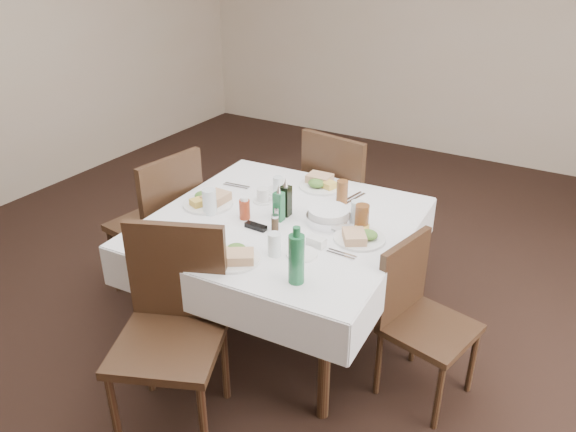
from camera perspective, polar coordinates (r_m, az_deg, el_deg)
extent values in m
plane|color=black|center=(3.54, -0.86, -10.87)|extent=(7.00, 7.00, 0.00)
cube|color=#C1AA8F|center=(6.11, 17.42, 18.54)|extent=(6.00, 0.04, 2.80)
cylinder|color=black|center=(3.18, -12.84, -8.56)|extent=(0.06, 0.06, 0.72)
cylinder|color=black|center=(3.85, -3.61, -1.17)|extent=(0.06, 0.06, 0.72)
cylinder|color=black|center=(2.75, 3.72, -14.31)|extent=(0.06, 0.06, 0.72)
cylinder|color=black|center=(3.51, 10.37, -4.67)|extent=(0.06, 0.06, 0.72)
cube|color=black|center=(3.08, -0.65, -0.84)|extent=(1.29, 1.29, 0.03)
cube|color=silver|center=(3.07, -0.65, -0.50)|extent=(1.42, 1.42, 0.01)
cube|color=silver|center=(3.67, 4.36, 2.29)|extent=(1.35, 0.08, 0.22)
cube|color=silver|center=(2.64, -7.66, -8.62)|extent=(1.35, 0.08, 0.22)
cube|color=silver|center=(2.91, 11.23, -5.25)|extent=(0.08, 1.35, 0.22)
cube|color=silver|center=(3.46, -10.56, 0.29)|extent=(0.08, 1.35, 0.22)
cube|color=black|center=(3.97, 6.18, 1.67)|extent=(0.55, 0.55, 0.04)
cube|color=black|center=(3.70, 4.48, 4.23)|extent=(0.48, 0.12, 0.52)
cylinder|color=black|center=(4.14, 9.99, -1.25)|extent=(0.04, 0.04, 0.49)
cylinder|color=black|center=(3.83, 6.82, -3.50)|extent=(0.04, 0.04, 0.49)
cylinder|color=black|center=(4.33, 5.30, 0.39)|extent=(0.04, 0.04, 0.49)
cylinder|color=black|center=(4.03, 1.93, -1.62)|extent=(0.04, 0.04, 0.49)
cube|color=black|center=(2.68, -12.09, -12.75)|extent=(0.62, 0.62, 0.04)
cube|color=black|center=(2.70, -11.17, -5.65)|extent=(0.45, 0.23, 0.52)
cylinder|color=black|center=(2.78, -17.21, -18.64)|extent=(0.04, 0.04, 0.48)
cylinder|color=black|center=(3.05, -14.14, -13.36)|extent=(0.04, 0.04, 0.48)
cylinder|color=black|center=(2.65, -8.61, -20.10)|extent=(0.04, 0.04, 0.48)
cylinder|color=black|center=(2.94, -6.44, -14.37)|extent=(0.04, 0.04, 0.48)
cube|color=black|center=(2.93, 14.25, -11.07)|extent=(0.48, 0.48, 0.04)
cube|color=black|center=(2.87, 11.62, -6.23)|extent=(0.12, 0.40, 0.44)
cylinder|color=black|center=(2.89, 15.05, -17.24)|extent=(0.03, 0.03, 0.41)
cylinder|color=black|center=(3.00, 9.18, -14.43)|extent=(0.03, 0.03, 0.41)
cylinder|color=black|center=(3.13, 18.25, -13.71)|extent=(0.03, 0.03, 0.41)
cylinder|color=black|center=(3.24, 12.74, -11.30)|extent=(0.03, 0.03, 0.41)
cube|color=black|center=(3.73, -13.47, -0.88)|extent=(0.53, 0.53, 0.04)
cube|color=black|center=(3.46, -11.67, 1.84)|extent=(0.10, 0.47, 0.51)
cylinder|color=black|center=(4.09, -12.75, -2.00)|extent=(0.04, 0.04, 0.48)
cylinder|color=black|center=(3.82, -8.82, -3.85)|extent=(0.04, 0.04, 0.48)
cylinder|color=black|center=(3.89, -17.30, -4.23)|extent=(0.04, 0.04, 0.48)
cylinder|color=black|center=(3.60, -13.48, -6.38)|extent=(0.04, 0.04, 0.48)
cylinder|color=white|center=(3.48, 3.45, 3.09)|extent=(0.28, 0.28, 0.01)
cube|color=tan|center=(3.51, 3.22, 3.85)|extent=(0.15, 0.12, 0.05)
cube|color=gold|center=(3.43, 4.09, 3.22)|extent=(0.11, 0.10, 0.04)
ellipsoid|color=#366425|center=(3.43, 2.91, 3.35)|extent=(0.11, 0.09, 0.05)
cylinder|color=white|center=(2.72, -5.58, -4.32)|extent=(0.27, 0.27, 0.01)
cube|color=tan|center=(2.67, -4.99, -4.13)|extent=(0.17, 0.17, 0.04)
cube|color=gold|center=(2.72, -6.56, -3.71)|extent=(0.10, 0.09, 0.03)
ellipsoid|color=#366425|center=(2.74, -5.25, -3.34)|extent=(0.10, 0.09, 0.04)
cylinder|color=white|center=(2.90, 7.25, -2.27)|extent=(0.27, 0.27, 0.01)
cube|color=tan|center=(2.85, 6.75, -2.07)|extent=(0.17, 0.18, 0.04)
cube|color=gold|center=(2.93, 7.46, -1.40)|extent=(0.09, 0.10, 0.03)
ellipsoid|color=#366425|center=(2.88, 8.16, -1.88)|extent=(0.10, 0.09, 0.04)
cylinder|color=white|center=(3.27, -8.13, 1.27)|extent=(0.29, 0.29, 0.02)
cube|color=tan|center=(3.26, -7.32, 1.84)|extent=(0.12, 0.15, 0.05)
cube|color=gold|center=(3.24, -8.97, 1.44)|extent=(0.11, 0.12, 0.04)
ellipsoid|color=#366425|center=(3.30, -8.58, 2.05)|extent=(0.11, 0.10, 0.05)
cylinder|color=white|center=(3.40, -0.88, 2.58)|extent=(0.17, 0.17, 0.01)
cylinder|color=white|center=(2.74, 1.41, -3.87)|extent=(0.15, 0.15, 0.01)
cylinder|color=silver|center=(3.36, -1.03, 3.11)|extent=(0.06, 0.06, 0.11)
cylinder|color=silver|center=(2.72, -1.40, -2.89)|extent=(0.06, 0.06, 0.12)
cylinder|color=silver|center=(3.04, 7.01, 0.43)|extent=(0.07, 0.07, 0.12)
cylinder|color=silver|center=(3.14, -7.98, 1.46)|extent=(0.08, 0.08, 0.14)
cylinder|color=brown|center=(3.25, 5.52, 2.45)|extent=(0.07, 0.07, 0.14)
cylinder|color=brown|center=(2.94, 7.51, -0.26)|extent=(0.07, 0.07, 0.15)
cylinder|color=silver|center=(3.04, 4.14, -0.28)|extent=(0.24, 0.24, 0.04)
cylinder|color=silver|center=(3.03, 4.16, 0.30)|extent=(0.22, 0.22, 0.05)
cube|color=black|center=(3.08, -0.24, 1.54)|extent=(0.05, 0.05, 0.17)
cone|color=silver|center=(3.04, -0.24, 3.44)|extent=(0.03, 0.03, 0.05)
cube|color=#1F643B|center=(3.03, -0.94, 0.97)|extent=(0.05, 0.05, 0.16)
cone|color=silver|center=(2.99, -0.95, 2.78)|extent=(0.03, 0.03, 0.05)
cylinder|color=#983418|center=(3.07, -4.43, 0.67)|extent=(0.06, 0.06, 0.11)
cylinder|color=white|center=(3.04, -4.47, 1.76)|extent=(0.04, 0.04, 0.02)
cylinder|color=white|center=(3.04, -1.05, 0.08)|extent=(0.04, 0.04, 0.07)
cylinder|color=silver|center=(3.03, -1.06, 0.78)|extent=(0.04, 0.04, 0.01)
cylinder|color=#39291A|center=(2.95, -1.33, -0.78)|extent=(0.04, 0.04, 0.07)
cylinder|color=silver|center=(2.93, -1.34, -0.03)|extent=(0.04, 0.04, 0.01)
cylinder|color=white|center=(3.28, -2.56, 1.54)|extent=(0.11, 0.11, 0.01)
cylinder|color=white|center=(3.26, -2.58, 2.20)|extent=(0.07, 0.07, 0.07)
cylinder|color=black|center=(3.25, -2.59, 2.62)|extent=(0.06, 0.06, 0.01)
torus|color=white|center=(3.26, -1.81, 2.21)|extent=(0.05, 0.03, 0.05)
cube|color=black|center=(2.98, -3.29, -1.07)|extent=(0.13, 0.05, 0.03)
cylinder|color=#1F643B|center=(2.49, 0.86, -4.41)|extent=(0.07, 0.07, 0.23)
cylinder|color=#1F643B|center=(2.42, 0.88, -1.60)|extent=(0.03, 0.03, 0.04)
cube|color=white|center=(2.81, 2.89, -2.64)|extent=(0.10, 0.06, 0.05)
cube|color=pink|center=(2.81, 2.89, -2.50)|extent=(0.07, 0.04, 0.02)
cube|color=silver|center=(3.35, 6.53, 1.93)|extent=(0.05, 0.18, 0.01)
cube|color=silver|center=(3.33, 6.93, 1.79)|extent=(0.05, 0.18, 0.01)
cube|color=silver|center=(2.83, -8.47, -3.17)|extent=(0.03, 0.16, 0.01)
cube|color=silver|center=(2.84, -8.89, -3.07)|extent=(0.03, 0.16, 0.01)
cube|color=silver|center=(2.75, 5.34, -4.00)|extent=(0.15, 0.02, 0.01)
cube|color=silver|center=(2.77, 5.57, -3.78)|extent=(0.15, 0.02, 0.01)
cube|color=silver|center=(3.50, -5.16, 3.14)|extent=(0.17, 0.03, 0.01)
cube|color=silver|center=(3.48, -5.38, 2.98)|extent=(0.17, 0.03, 0.01)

